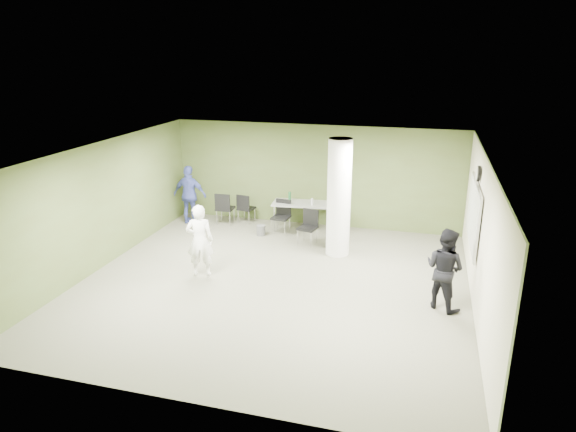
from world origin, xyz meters
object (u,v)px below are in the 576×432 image
(woman_white, at_px, (200,240))
(man_blue, at_px, (190,195))
(chair_back_left, at_px, (224,206))
(man_black, at_px, (445,269))
(folding_table, at_px, (303,205))

(woman_white, relative_size, man_blue, 0.97)
(chair_back_left, relative_size, woman_white, 0.57)
(man_black, xyz_separation_m, man_blue, (-6.80, 3.30, 0.03))
(folding_table, relative_size, chair_back_left, 1.84)
(folding_table, height_order, man_black, man_black)
(folding_table, bearing_deg, chair_back_left, 177.94)
(woman_white, distance_m, man_blue, 3.61)
(man_black, height_order, man_blue, man_blue)
(woman_white, relative_size, man_black, 1.01)
(chair_back_left, bearing_deg, man_blue, 5.04)
(folding_table, bearing_deg, man_black, -49.82)
(chair_back_left, xyz_separation_m, woman_white, (0.78, -3.28, 0.26))
(woman_white, height_order, man_black, woman_white)
(chair_back_left, bearing_deg, folding_table, -179.40)
(chair_back_left, height_order, man_black, man_black)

